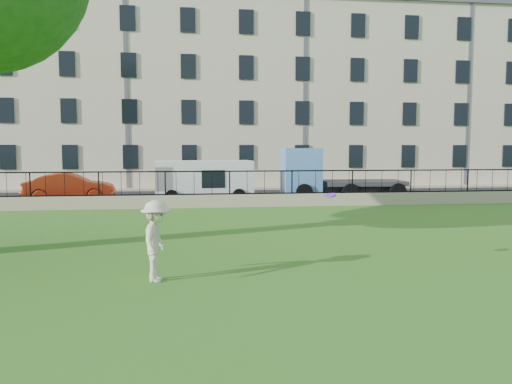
{
  "coord_description": "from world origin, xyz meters",
  "views": [
    {
      "loc": [
        -1.73,
        -11.46,
        2.81
      ],
      "look_at": [
        0.18,
        3.5,
        1.46
      ],
      "focal_mm": 35.0,
      "sensor_mm": 36.0,
      "label": 1
    }
  ],
  "objects": [
    {
      "name": "white_van",
      "position": [
        -1.15,
        14.96,
        1.06
      ],
      "size": [
        5.18,
        2.31,
        2.12
      ],
      "primitive_type": "cube",
      "rotation": [
        0.0,
        0.0,
        0.07
      ],
      "color": "white",
      "rests_on": "street"
    },
    {
      "name": "retaining_wall",
      "position": [
        0.0,
        12.0,
        0.3
      ],
      "size": [
        50.0,
        0.4,
        0.6
      ],
      "primitive_type": "cube",
      "color": "tan",
      "rests_on": "ground"
    },
    {
      "name": "ground",
      "position": [
        0.0,
        0.0,
        0.0
      ],
      "size": [
        120.0,
        120.0,
        0.0
      ],
      "primitive_type": "plane",
      "color": "#3F721B",
      "rests_on": "ground"
    },
    {
      "name": "red_sedan",
      "position": [
        -8.07,
        15.4,
        0.74
      ],
      "size": [
        4.61,
        1.93,
        1.48
      ],
      "primitive_type": "imported",
      "rotation": [
        0.0,
        0.0,
        1.65
      ],
      "color": "#AE2D15",
      "rests_on": "street"
    },
    {
      "name": "iron_railing",
      "position": [
        0.0,
        12.0,
        1.15
      ],
      "size": [
        50.0,
        0.05,
        1.13
      ],
      "color": "black",
      "rests_on": "retaining_wall"
    },
    {
      "name": "man",
      "position": [
        -2.5,
        -0.94,
        0.86
      ],
      "size": [
        0.77,
        1.18,
        1.72
      ],
      "primitive_type": "imported",
      "rotation": [
        0.0,
        0.0,
        1.45
      ],
      "color": "beige",
      "rests_on": "ground"
    },
    {
      "name": "building_row",
      "position": [
        0.0,
        27.57,
        6.92
      ],
      "size": [
        56.4,
        10.4,
        13.8
      ],
      "color": "beige",
      "rests_on": "ground"
    },
    {
      "name": "frisbee",
      "position": [
        1.3,
        -0.74,
        1.75
      ],
      "size": [
        0.34,
        0.35,
        0.12
      ],
      "primitive_type": "cylinder",
      "rotation": [
        0.21,
        -0.14,
        -0.38
      ],
      "color": "#6B24D1"
    },
    {
      "name": "blue_truck",
      "position": [
        6.5,
        15.4,
        1.39
      ],
      "size": [
        6.71,
        2.62,
        2.78
      ],
      "primitive_type": "cube",
      "rotation": [
        0.0,
        0.0,
        -0.04
      ],
      "color": "#598ED1",
      "rests_on": "street"
    },
    {
      "name": "street",
      "position": [
        0.0,
        16.7,
        0.01
      ],
      "size": [
        60.0,
        9.0,
        0.01
      ],
      "primitive_type": "cube",
      "color": "black",
      "rests_on": "ground"
    },
    {
      "name": "sidewalk",
      "position": [
        0.0,
        21.9,
        0.06
      ],
      "size": [
        60.0,
        1.4,
        0.12
      ],
      "primitive_type": "cube",
      "color": "tan",
      "rests_on": "ground"
    }
  ]
}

